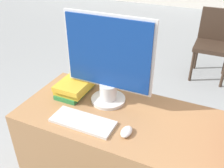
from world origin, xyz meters
TOP-DOWN VIEW (x-y plane):
  - desk at (0.00, 0.29)m, footprint 1.27×0.58m
  - monitor at (-0.17, 0.39)m, footprint 0.54×0.21m
  - keyboard at (-0.20, 0.14)m, footprint 0.36×0.14m
  - mouse at (0.05, 0.15)m, footprint 0.06×0.09m
  - book_stack at (-0.40, 0.39)m, footprint 0.19×0.28m
  - far_chair at (0.32, 2.50)m, footprint 0.44×0.44m

SIDE VIEW (x-z plane):
  - desk at x=0.00m, z-range 0.00..0.75m
  - far_chair at x=0.32m, z-range 0.06..0.93m
  - keyboard at x=-0.20m, z-range 0.75..0.77m
  - mouse at x=0.05m, z-range 0.75..0.78m
  - book_stack at x=-0.40m, z-range 0.76..0.85m
  - monitor at x=-0.17m, z-range 0.75..1.29m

